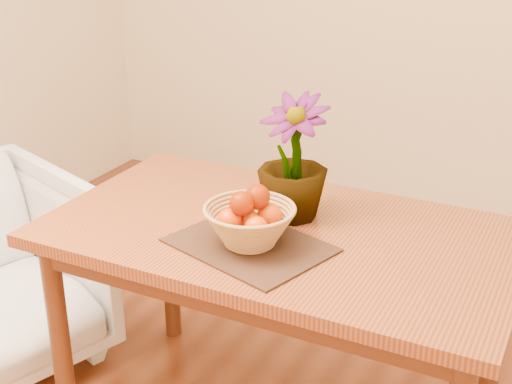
% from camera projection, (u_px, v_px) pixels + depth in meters
% --- Properties ---
extents(table, '(1.40, 0.80, 0.75)m').
position_uv_depth(table, '(280.00, 254.00, 2.16)').
color(table, brown).
rests_on(table, floor).
extents(placemat, '(0.50, 0.43, 0.01)m').
position_uv_depth(placemat, '(250.00, 245.00, 2.02)').
color(placemat, '#371D14').
rests_on(placemat, table).
extents(wicker_basket, '(0.26, 0.26, 0.11)m').
position_uv_depth(wicker_basket, '(250.00, 227.00, 2.00)').
color(wicker_basket, '#A97846').
rests_on(wicker_basket, placemat).
extents(orange_pile, '(0.15, 0.15, 0.13)m').
position_uv_depth(orange_pile, '(250.00, 210.00, 1.98)').
color(orange_pile, '#D33603').
rests_on(orange_pile, wicker_basket).
extents(potted_plant, '(0.24, 0.24, 0.38)m').
position_uv_depth(potted_plant, '(293.00, 158.00, 2.13)').
color(potted_plant, '#194513').
rests_on(potted_plant, table).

